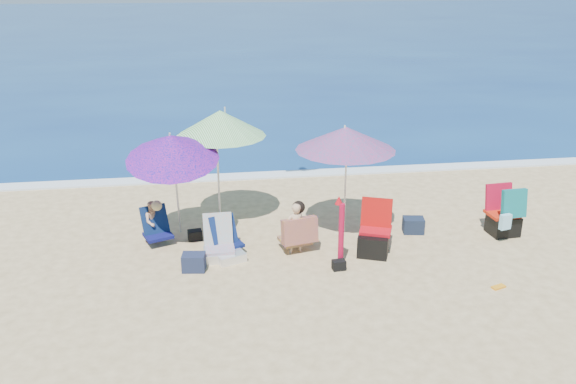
{
  "coord_description": "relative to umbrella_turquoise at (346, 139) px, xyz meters",
  "views": [
    {
      "loc": [
        -1.72,
        -9.0,
        4.9
      ],
      "look_at": [
        -0.3,
        1.0,
        1.1
      ],
      "focal_mm": 37.31,
      "sensor_mm": 36.0,
      "label": 1
    }
  ],
  "objects": [
    {
      "name": "chair_rainbow",
      "position": [
        -2.45,
        -0.75,
        -1.71
      ],
      "size": [
        0.56,
        0.68,
        0.74
      ],
      "color": "#EF545A",
      "rests_on": "ground"
    },
    {
      "name": "furled_umbrella",
      "position": [
        -0.37,
        -1.38,
        -1.2
      ],
      "size": [
        0.18,
        0.19,
        1.29
      ],
      "color": "#A70B2C",
      "rests_on": "ground"
    },
    {
      "name": "bag_navy_a",
      "position": [
        -2.89,
        -1.19,
        -1.76
      ],
      "size": [
        0.42,
        0.33,
        0.3
      ],
      "color": "#1C243E",
      "rests_on": "ground"
    },
    {
      "name": "person_center",
      "position": [
        -1.03,
        -0.74,
        -1.44
      ],
      "size": [
        0.72,
        0.62,
        0.97
      ],
      "color": "tan",
      "rests_on": "ground"
    },
    {
      "name": "sea",
      "position": [
        -0.86,
        43.48,
        -1.96
      ],
      "size": [
        120.0,
        80.0,
        0.12
      ],
      "color": "navy",
      "rests_on": "ground"
    },
    {
      "name": "person_left",
      "position": [
        -3.62,
        0.08,
        -1.5
      ],
      "size": [
        0.64,
        0.67,
        0.9
      ],
      "color": "tan",
      "rests_on": "ground"
    },
    {
      "name": "bag_black_a",
      "position": [
        -2.88,
        0.05,
        -1.81
      ],
      "size": [
        0.29,
        0.23,
        0.19
      ],
      "color": "black",
      "rests_on": "ground"
    },
    {
      "name": "camp_chair_left",
      "position": [
        0.35,
        -0.99,
        -1.62
      ],
      "size": [
        0.76,
        0.79,
        0.97
      ],
      "color": "red",
      "rests_on": "ground"
    },
    {
      "name": "bag_black_b",
      "position": [
        -0.42,
        -1.52,
        -1.82
      ],
      "size": [
        0.24,
        0.18,
        0.17
      ],
      "color": "black",
      "rests_on": "ground"
    },
    {
      "name": "chair_navy",
      "position": [
        -2.29,
        -0.74,
        -1.73
      ],
      "size": [
        0.66,
        0.89,
        0.68
      ],
      "color": "#0D184A",
      "rests_on": "ground"
    },
    {
      "name": "camp_chair_right",
      "position": [
        3.07,
        -0.55,
        -1.55
      ],
      "size": [
        0.6,
        0.82,
        1.01
      ],
      "color": "red",
      "rests_on": "ground"
    },
    {
      "name": "umbrella_blue",
      "position": [
        -3.2,
        -0.06,
        -0.02
      ],
      "size": [
        1.74,
        1.81,
        2.31
      ],
      "color": "silver",
      "rests_on": "ground"
    },
    {
      "name": "umbrella_striped",
      "position": [
        -2.29,
        0.88,
        0.15
      ],
      "size": [
        2.2,
        2.2,
        2.36
      ],
      "color": "silver",
      "rests_on": "ground"
    },
    {
      "name": "ground",
      "position": [
        -0.86,
        -1.52,
        -1.91
      ],
      "size": [
        120.0,
        120.0,
        0.0
      ],
      "color": "#D8BC84",
      "rests_on": "ground"
    },
    {
      "name": "bag_navy_b",
      "position": [
        1.38,
        -0.2,
        -1.76
      ],
      "size": [
        0.45,
        0.37,
        0.3
      ],
      "color": "#172134",
      "rests_on": "ground"
    },
    {
      "name": "orange_item",
      "position": [
        2.03,
        -2.51,
        -1.89
      ],
      "size": [
        0.26,
        0.18,
        0.03
      ],
      "color": "orange",
      "rests_on": "ground"
    },
    {
      "name": "umbrella_turquoise",
      "position": [
        0.0,
        0.0,
        0.0
      ],
      "size": [
        2.16,
        2.16,
        2.17
      ],
      "color": "white",
      "rests_on": "ground"
    },
    {
      "name": "foam",
      "position": [
        -0.86,
        3.58,
        -1.89
      ],
      "size": [
        120.0,
        0.5,
        0.04
      ],
      "color": "white",
      "rests_on": "ground"
    }
  ]
}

